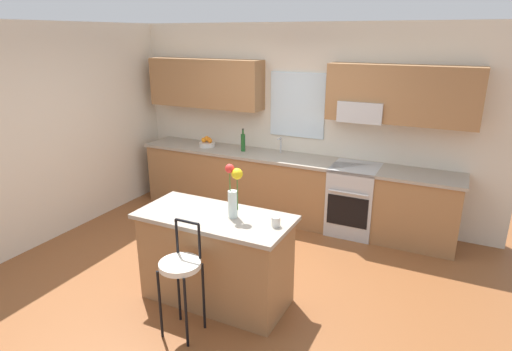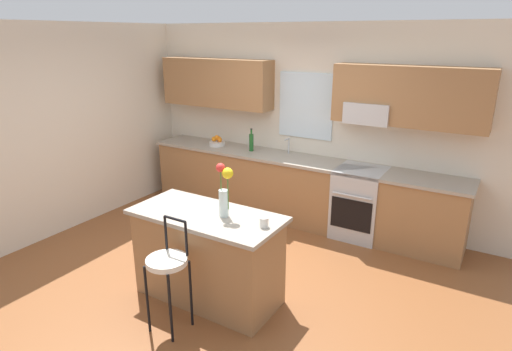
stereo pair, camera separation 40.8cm
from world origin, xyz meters
name	(u,v)px [view 2 (the right image)]	position (x,y,z in m)	size (l,w,h in m)	color
ground_plane	(226,272)	(0.00, 0.00, 0.00)	(14.00, 14.00, 0.00)	brown
wall_left	(84,125)	(-2.56, 0.30, 1.35)	(0.12, 4.60, 2.70)	beige
back_wall_assembly	(307,112)	(0.02, 1.98, 1.51)	(5.60, 0.50, 2.70)	beige
counter_run	(294,189)	(0.00, 1.70, 0.47)	(4.56, 0.64, 0.92)	#996B42
sink_faucet	(288,144)	(-0.18, 1.84, 1.06)	(0.02, 0.13, 0.23)	#B7BABC
oven_range	(359,203)	(0.95, 1.68, 0.46)	(0.60, 0.64, 0.92)	#B7BABC
kitchen_island	(208,256)	(0.13, -0.47, 0.46)	(1.49, 0.71, 0.92)	#996B42
bar_stool_near	(168,266)	(0.13, -1.04, 0.64)	(0.36, 0.36, 1.04)	black
flower_vase	(224,189)	(0.32, -0.44, 1.19)	(0.17, 0.10, 0.52)	silver
mug_ceramic	(264,222)	(0.75, -0.45, 0.97)	(0.08, 0.08, 0.09)	silver
fruit_bowl_oranges	(217,142)	(-1.33, 1.70, 0.97)	(0.24, 0.24, 0.16)	silver
bottle_olive_oil	(251,142)	(-0.71, 1.70, 1.05)	(0.06, 0.06, 0.33)	#1E5923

